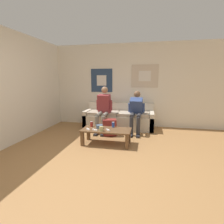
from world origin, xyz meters
TOP-DOWN VIEW (x-y plane):
  - ground_plane at (0.00, 0.00)m, footprint 18.00×18.00m
  - wall_back at (-0.00, 2.99)m, footprint 10.00×0.07m
  - couch at (-0.11, 2.61)m, footprint 2.08×0.74m
  - coffee_table at (-0.16, 1.17)m, footprint 1.11×0.52m
  - person_seated_adult at (-0.50, 2.21)m, footprint 0.47×0.84m
  - person_seated_teen at (0.43, 2.27)m, footprint 0.47×0.92m
  - backpack at (-0.23, 1.82)m, footprint 0.41×0.36m
  - ceramic_bowl at (-0.34, 1.23)m, footprint 0.17×0.17m
  - pillar_candle at (-0.24, 1.01)m, footprint 0.08×0.08m
  - drink_can_blue at (-0.04, 1.37)m, footprint 0.07×0.07m
  - drink_can_red at (-0.56, 1.32)m, footprint 0.07×0.07m
  - game_controller_near_left at (-0.56, 1.05)m, footprint 0.12×0.13m
  - game_controller_near_right at (-0.10, 1.08)m, footprint 0.12×0.13m
  - game_controller_far_center at (-0.39, 1.03)m, footprint 0.14×0.11m

SIDE VIEW (x-z plane):
  - ground_plane at x=0.00m, z-range 0.00..0.00m
  - backpack at x=-0.23m, z-range -0.01..0.42m
  - couch at x=-0.11m, z-range -0.10..0.65m
  - coffee_table at x=-0.16m, z-range 0.11..0.47m
  - game_controller_near_left at x=-0.56m, z-range 0.35..0.38m
  - game_controller_near_right at x=-0.10m, z-range 0.35..0.38m
  - game_controller_far_center at x=-0.39m, z-range 0.35..0.38m
  - ceramic_bowl at x=-0.34m, z-range 0.36..0.44m
  - pillar_candle at x=-0.24m, z-range 0.35..0.46m
  - drink_can_blue at x=-0.04m, z-range 0.35..0.48m
  - drink_can_red at x=-0.56m, z-range 0.35..0.48m
  - person_seated_teen at x=0.43m, z-range 0.06..1.20m
  - person_seated_adult at x=-0.50m, z-range 0.05..1.31m
  - wall_back at x=0.00m, z-range 0.00..2.55m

